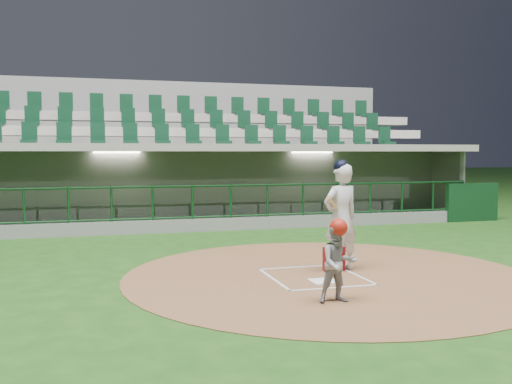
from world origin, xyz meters
TOP-DOWN VIEW (x-y plane):
  - ground at (0.00, 0.00)m, footprint 120.00×120.00m
  - dirt_circle at (0.30, -0.20)m, footprint 7.20×7.20m
  - home_plate at (0.00, -0.70)m, footprint 0.43×0.43m
  - batter_box_chalk at (0.00, -0.30)m, footprint 1.55×1.80m
  - dugout_structure at (0.13, 7.84)m, footprint 16.40×3.70m
  - seating_deck at (0.00, 10.91)m, footprint 17.00×6.72m
  - batter at (0.65, 0.08)m, footprint 0.94×0.95m
  - catcher at (-0.31, -1.95)m, footprint 0.57×0.46m

SIDE VIEW (x-z plane):
  - ground at x=0.00m, z-range 0.00..0.00m
  - dirt_circle at x=0.30m, z-range 0.00..0.01m
  - batter_box_chalk at x=0.00m, z-range 0.01..0.02m
  - home_plate at x=0.00m, z-range 0.01..0.03m
  - catcher at x=-0.31m, z-range 0.00..1.22m
  - dugout_structure at x=0.13m, z-range -0.55..2.45m
  - batter at x=0.65m, z-range 0.00..2.03m
  - seating_deck at x=0.00m, z-range -1.15..4.00m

